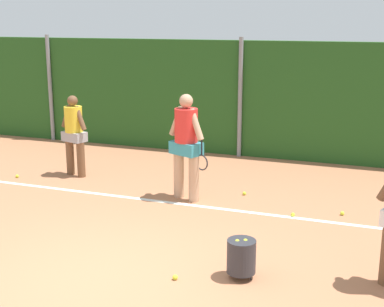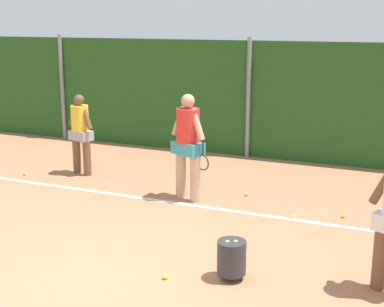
# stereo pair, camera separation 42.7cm
# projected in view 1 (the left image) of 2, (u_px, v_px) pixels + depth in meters

# --- Properties ---
(ground_plane) EXTENTS (27.16, 27.16, 0.00)m
(ground_plane) POSITION_uv_depth(u_px,v_px,m) (162.00, 224.00, 8.52)
(ground_plane) COLOR #B2704C
(hedge_fence_backdrop) EXTENTS (17.65, 0.25, 2.66)m
(hedge_fence_backdrop) POSITION_uv_depth(u_px,v_px,m) (242.00, 99.00, 12.54)
(hedge_fence_backdrop) COLOR #23511E
(hedge_fence_backdrop) RESTS_ON ground_plane
(fence_post_left) EXTENTS (0.10, 0.10, 2.74)m
(fence_post_left) POSITION_uv_depth(u_px,v_px,m) (50.00, 88.00, 14.07)
(fence_post_left) COLOR gray
(fence_post_left) RESTS_ON ground_plane
(fence_post_center) EXTENTS (0.10, 0.10, 2.74)m
(fence_post_center) POSITION_uv_depth(u_px,v_px,m) (240.00, 98.00, 12.37)
(fence_post_center) COLOR gray
(fence_post_center) RESTS_ON ground_plane
(court_baseline_paint) EXTENTS (12.90, 0.10, 0.01)m
(court_baseline_paint) POSITION_uv_depth(u_px,v_px,m) (184.00, 204.00, 9.40)
(court_baseline_paint) COLOR white
(court_baseline_paint) RESTS_ON ground_plane
(player_midcourt) EXTENTS (0.82, 0.51, 1.88)m
(player_midcourt) POSITION_uv_depth(u_px,v_px,m) (186.00, 141.00, 9.44)
(player_midcourt) COLOR tan
(player_midcourt) RESTS_ON ground_plane
(player_backcourt_far) EXTENTS (0.67, 0.40, 1.65)m
(player_backcourt_far) POSITION_uv_depth(u_px,v_px,m) (74.00, 131.00, 10.91)
(player_backcourt_far) COLOR brown
(player_backcourt_far) RESTS_ON ground_plane
(ball_hopper) EXTENTS (0.36, 0.36, 0.51)m
(ball_hopper) POSITION_uv_depth(u_px,v_px,m) (241.00, 256.00, 6.67)
(ball_hopper) COLOR #2D2D33
(ball_hopper) RESTS_ON ground_plane
(tennis_ball_2) EXTENTS (0.07, 0.07, 0.07)m
(tennis_ball_2) POSITION_uv_depth(u_px,v_px,m) (17.00, 176.00, 10.97)
(tennis_ball_2) COLOR #CCDB33
(tennis_ball_2) RESTS_ON ground_plane
(tennis_ball_3) EXTENTS (0.07, 0.07, 0.07)m
(tennis_ball_3) POSITION_uv_depth(u_px,v_px,m) (342.00, 213.00, 8.88)
(tennis_ball_3) COLOR #CCDB33
(tennis_ball_3) RESTS_ON ground_plane
(tennis_ball_4) EXTENTS (0.07, 0.07, 0.07)m
(tennis_ball_4) POSITION_uv_depth(u_px,v_px,m) (244.00, 193.00, 9.89)
(tennis_ball_4) COLOR #CCDB33
(tennis_ball_4) RESTS_ON ground_plane
(tennis_ball_5) EXTENTS (0.07, 0.07, 0.07)m
(tennis_ball_5) POSITION_uv_depth(u_px,v_px,m) (293.00, 215.00, 8.82)
(tennis_ball_5) COLOR #CCDB33
(tennis_ball_5) RESTS_ON ground_plane
(tennis_ball_8) EXTENTS (0.07, 0.07, 0.07)m
(tennis_ball_8) POSITION_uv_depth(u_px,v_px,m) (175.00, 277.00, 6.68)
(tennis_ball_8) COLOR #CCDB33
(tennis_ball_8) RESTS_ON ground_plane
(tennis_ball_9) EXTENTS (0.07, 0.07, 0.07)m
(tennis_ball_9) POSITION_uv_depth(u_px,v_px,m) (194.00, 183.00, 10.49)
(tennis_ball_9) COLOR #CCDB33
(tennis_ball_9) RESTS_ON ground_plane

